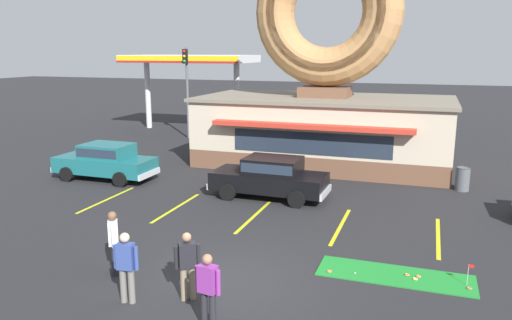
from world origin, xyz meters
TOP-DOWN VIEW (x-y plane):
  - ground_plane at (0.00, 0.00)m, footprint 160.00×160.00m
  - donut_shop_building at (-0.42, 13.94)m, footprint 12.30×6.75m
  - putting_mat at (3.98, 1.78)m, footprint 3.88×1.25m
  - mini_donut_near_left at (4.54, 1.85)m, footprint 0.13×0.13m
  - mini_donut_near_right at (2.37, 1.40)m, footprint 0.13×0.13m
  - mini_donut_mid_left at (4.47, 1.67)m, footprint 0.13×0.13m
  - mini_donut_mid_centre at (5.71, 1.58)m, footprint 0.13×0.13m
  - mini_donut_mid_right at (4.27, 1.85)m, footprint 0.13×0.13m
  - golf_ball at (3.01, 1.51)m, footprint 0.04×0.04m
  - putting_flag_pin at (5.70, 1.77)m, footprint 0.13×0.01m
  - car_teal at (-8.85, 7.65)m, footprint 4.56×1.99m
  - car_black at (-1.11, 7.33)m, footprint 4.59×2.05m
  - pedestrian_blue_sweater_man at (-2.78, -0.47)m, footprint 0.41×0.51m
  - pedestrian_hooded_kid at (-1.66, -1.62)m, footprint 0.59×0.29m
  - pedestrian_leather_jacket_man at (-0.43, -1.04)m, footprint 0.50×0.42m
  - pedestrian_clipboard_woman at (0.51, -1.97)m, footprint 0.59×0.29m
  - trash_bin at (5.98, 10.88)m, footprint 0.57×0.57m
  - traffic_light_pole at (-10.25, 18.40)m, footprint 0.28×0.47m
  - gas_station_canopy at (-11.59, 21.58)m, footprint 9.00×4.46m
  - parking_stripe_far_left at (-6.96, 5.00)m, footprint 0.12×3.60m
  - parking_stripe_left at (-3.96, 5.00)m, footprint 0.12×3.60m
  - parking_stripe_mid_left at (-0.96, 5.00)m, footprint 0.12×3.60m
  - parking_stripe_centre at (2.04, 5.00)m, footprint 0.12×3.60m
  - parking_stripe_mid_right at (5.04, 5.00)m, footprint 0.12×3.60m

SIDE VIEW (x-z plane):
  - ground_plane at x=0.00m, z-range 0.00..0.00m
  - parking_stripe_far_left at x=-6.96m, z-range 0.00..0.01m
  - parking_stripe_left at x=-3.96m, z-range 0.00..0.01m
  - parking_stripe_mid_left at x=-0.96m, z-range 0.00..0.01m
  - parking_stripe_centre at x=2.04m, z-range 0.00..0.01m
  - parking_stripe_mid_right at x=5.04m, z-range 0.00..0.01m
  - putting_mat at x=3.98m, z-range 0.00..0.03m
  - mini_donut_near_left at x=4.54m, z-range 0.03..0.07m
  - mini_donut_near_right at x=2.37m, z-range 0.03..0.07m
  - mini_donut_mid_left at x=4.47m, z-range 0.03..0.07m
  - mini_donut_mid_centre at x=5.71m, z-range 0.03..0.07m
  - mini_donut_mid_right at x=4.27m, z-range 0.03..0.07m
  - golf_ball at x=3.01m, z-range 0.03..0.07m
  - putting_flag_pin at x=5.70m, z-range 0.16..0.71m
  - trash_bin at x=5.98m, z-range 0.01..0.99m
  - car_teal at x=-8.85m, z-range 0.07..1.67m
  - car_black at x=-1.11m, z-range 0.07..1.67m
  - pedestrian_clipboard_woman at x=0.51m, z-range 0.08..1.70m
  - pedestrian_leather_jacket_man at x=-0.43m, z-range 0.08..1.70m
  - pedestrian_hooded_kid at x=-1.66m, z-range 0.09..1.76m
  - pedestrian_blue_sweater_man at x=-2.78m, z-range 0.09..1.78m
  - traffic_light_pole at x=-10.25m, z-range 0.81..6.61m
  - donut_shop_building at x=-0.42m, z-range -1.74..9.22m
  - gas_station_canopy at x=-11.59m, z-range 2.21..7.51m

